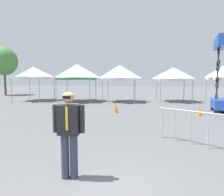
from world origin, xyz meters
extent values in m
cylinder|color=#9E9EA3|center=(-11.21, 13.68, 1.19)|extent=(0.06, 0.06, 2.38)
cylinder|color=#9E9EA3|center=(-8.32, 13.58, 1.19)|extent=(0.06, 0.06, 2.38)
cylinder|color=#9E9EA3|center=(-11.11, 16.57, 1.19)|extent=(0.06, 0.06, 2.38)
cylinder|color=#9E9EA3|center=(-8.22, 16.47, 1.19)|extent=(0.06, 0.06, 2.38)
pyramid|color=white|center=(-9.72, 15.07, 2.88)|extent=(3.13, 3.13, 0.99)
cube|color=white|center=(-9.72, 15.07, 2.28)|extent=(3.10, 3.10, 0.20)
cylinder|color=#9E9EA3|center=(-6.59, 13.35, 1.14)|extent=(0.06, 0.06, 2.29)
cylinder|color=#9E9EA3|center=(-3.51, 13.52, 1.14)|extent=(0.06, 0.06, 2.29)
cylinder|color=#9E9EA3|center=(-6.77, 16.43, 1.14)|extent=(0.06, 0.06, 2.29)
cylinder|color=#9E9EA3|center=(-3.68, 16.61, 1.14)|extent=(0.06, 0.06, 2.29)
pyramid|color=white|center=(-5.14, 14.98, 2.94)|extent=(3.42, 3.42, 1.29)
cube|color=green|center=(-5.14, 14.98, 2.19)|extent=(3.39, 3.39, 0.20)
cylinder|color=#9E9EA3|center=(-2.45, 13.85, 1.12)|extent=(0.06, 0.06, 2.23)
cylinder|color=#9E9EA3|center=(0.34, 13.80, 1.12)|extent=(0.06, 0.06, 2.23)
cylinder|color=#9E9EA3|center=(-2.41, 16.64, 1.12)|extent=(0.06, 0.06, 2.23)
cylinder|color=#9E9EA3|center=(0.39, 16.59, 1.12)|extent=(0.06, 0.06, 2.23)
pyramid|color=white|center=(-1.03, 15.22, 2.86)|extent=(2.98, 2.98, 1.25)
cube|color=white|center=(-1.03, 15.22, 2.13)|extent=(2.95, 2.95, 0.20)
cylinder|color=#9E9EA3|center=(2.69, 14.62, 1.10)|extent=(0.06, 0.06, 2.19)
cylinder|color=#9E9EA3|center=(5.47, 14.72, 1.10)|extent=(0.06, 0.06, 2.19)
cylinder|color=#9E9EA3|center=(2.59, 17.40, 1.10)|extent=(0.06, 0.06, 2.19)
cylinder|color=#9E9EA3|center=(5.37, 17.50, 1.10)|extent=(0.06, 0.06, 2.19)
pyramid|color=white|center=(4.03, 16.06, 2.73)|extent=(3.02, 3.02, 1.07)
cube|color=white|center=(4.03, 16.06, 2.09)|extent=(2.99, 2.99, 0.20)
cylinder|color=#9E9EA3|center=(7.27, 14.14, 1.15)|extent=(0.06, 0.06, 2.30)
cylinder|color=#9E9EA3|center=(7.25, 16.80, 1.15)|extent=(0.06, 0.06, 2.30)
cylinder|color=black|center=(5.40, 9.34, 0.24)|extent=(0.29, 0.51, 0.48)
cylinder|color=black|center=(5.81, 11.02, 0.24)|extent=(0.29, 0.51, 0.48)
cylinder|color=black|center=(5.71, 10.16, 1.37)|extent=(0.34, 1.11, 1.65)
cylinder|color=black|center=(5.71, 10.16, 1.37)|extent=(0.34, 1.11, 1.65)
cylinder|color=black|center=(5.71, 10.16, 2.42)|extent=(0.34, 1.11, 1.65)
cylinder|color=black|center=(5.71, 10.16, 2.42)|extent=(0.34, 1.11, 1.65)
cylinder|color=black|center=(5.71, 10.16, 3.47)|extent=(0.34, 1.11, 1.65)
cylinder|color=black|center=(5.71, 10.16, 3.47)|extent=(0.34, 1.11, 1.65)
cube|color=blue|center=(5.56, 10.19, 4.45)|extent=(0.57, 2.14, 0.55)
cylinder|color=#33384C|center=(-0.72, 0.82, 0.46)|extent=(0.16, 0.16, 0.92)
cylinder|color=#33384C|center=(-0.54, 0.83, 0.46)|extent=(0.16, 0.16, 0.92)
cube|color=black|center=(-0.63, 0.83, 1.22)|extent=(0.44, 0.27, 0.60)
cylinder|color=black|center=(-0.90, 0.81, 1.24)|extent=(0.11, 0.11, 0.56)
cylinder|color=black|center=(-0.36, 0.85, 1.24)|extent=(0.11, 0.11, 0.56)
sphere|color=tan|center=(-0.63, 0.83, 1.67)|extent=(0.23, 0.23, 0.23)
ellipsoid|color=tan|center=(-0.63, 0.83, 1.71)|extent=(0.23, 0.23, 0.14)
cube|color=black|center=(-0.62, 0.72, 1.68)|extent=(0.15, 0.03, 0.06)
cube|color=yellow|center=(-0.62, 0.70, 1.27)|extent=(0.04, 0.02, 0.46)
cylinder|color=brown|center=(-17.68, 21.32, 1.64)|extent=(0.28, 0.28, 3.29)
ellipsoid|color=#47843D|center=(-17.68, 21.32, 4.70)|extent=(3.52, 3.52, 3.87)
cylinder|color=#B7BABF|center=(2.38, 3.36, 1.05)|extent=(1.73, 1.27, 0.05)
cylinder|color=#B7BABF|center=(1.57, 3.94, 0.53)|extent=(0.04, 0.04, 1.05)
cylinder|color=#B7BABF|center=(2.80, 3.05, 0.58)|extent=(0.04, 0.04, 0.92)
cylinder|color=#B7BABF|center=(2.38, 3.36, 0.58)|extent=(0.04, 0.04, 0.92)
cylinder|color=#B7BABF|center=(1.95, 3.67, 0.58)|extent=(0.04, 0.04, 0.92)
cone|color=orange|center=(4.20, 8.52, 0.27)|extent=(0.32, 0.32, 0.55)
cone|color=orange|center=(-0.66, 8.97, 0.26)|extent=(0.32, 0.32, 0.53)
camera|label=1|loc=(0.75, -2.75, 2.00)|focal=30.37mm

